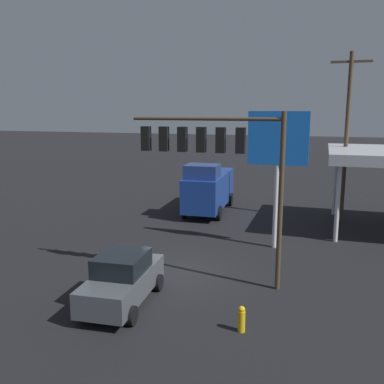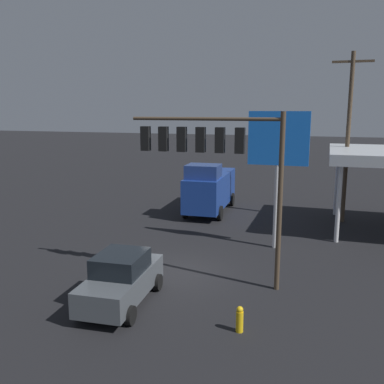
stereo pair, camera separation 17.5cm
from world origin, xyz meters
TOP-DOWN VIEW (x-y plane):
  - ground_plane at (0.00, 0.00)m, footprint 200.00×200.00m
  - traffic_signal_assembly at (-1.66, 0.48)m, footprint 6.19×0.43m
  - utility_pole at (-7.13, -11.33)m, footprint 2.40×0.26m
  - price_sign at (-3.64, -4.76)m, footprint 3.01×0.27m
  - sedan_far at (0.98, 3.52)m, footprint 2.27×4.50m
  - delivery_truck at (1.65, -11.24)m, footprint 2.78×6.89m
  - fire_hydrant at (-3.60, 4.25)m, footprint 0.24×0.24m

SIDE VIEW (x-z plane):
  - ground_plane at x=0.00m, z-range 0.00..0.00m
  - fire_hydrant at x=-3.60m, z-range 0.00..0.88m
  - sedan_far at x=0.98m, z-range -0.01..1.92m
  - delivery_truck at x=1.65m, z-range -0.10..3.48m
  - price_sign at x=-3.64m, z-range 1.80..8.80m
  - traffic_signal_assembly at x=-1.66m, z-range 1.91..8.93m
  - utility_pole at x=-7.13m, z-range 0.29..10.77m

